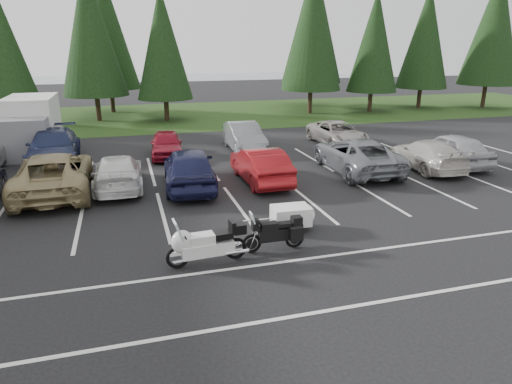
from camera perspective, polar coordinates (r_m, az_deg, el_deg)
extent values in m
plane|color=black|center=(15.36, -3.01, -3.37)|extent=(120.00, 120.00, 0.00)
cube|color=#1C3711|center=(38.49, -11.40, 9.31)|extent=(80.00, 16.00, 0.01)
cube|color=slate|center=(69.54, -10.48, 13.11)|extent=(70.00, 50.00, 0.02)
cube|color=silver|center=(17.20, -4.55, -1.02)|extent=(32.00, 16.00, 0.01)
cylinder|color=#332316|center=(36.37, -27.98, 8.77)|extent=(0.36, 0.36, 2.11)
cone|color=black|center=(36.09, -28.99, 15.37)|extent=(3.87, 3.87, 7.48)
cylinder|color=#332316|center=(37.13, -19.18, 10.41)|extent=(0.36, 0.36, 2.62)
cone|color=black|center=(36.90, -20.05, 18.46)|extent=(4.80, 4.80, 9.27)
cylinder|color=#332316|center=(35.97, -11.15, 10.54)|extent=(0.36, 0.36, 2.26)
cone|color=black|center=(35.69, -11.60, 17.74)|extent=(4.14, 4.14, 7.99)
cylinder|color=#332316|center=(39.35, 6.78, 11.69)|extent=(0.36, 0.36, 2.69)
cone|color=black|center=(39.14, 7.08, 19.53)|extent=(4.93, 4.93, 9.52)
cylinder|color=#332316|center=(41.55, 14.09, 11.36)|extent=(0.36, 0.36, 2.33)
cone|color=black|center=(41.31, 14.60, 17.78)|extent=(4.27, 4.27, 8.24)
cylinder|color=#332316|center=(45.18, 19.76, 11.45)|extent=(0.36, 0.36, 2.47)
cone|color=black|center=(44.98, 20.45, 17.69)|extent=(4.53, 4.53, 8.76)
cylinder|color=#332316|center=(47.93, 26.65, 11.15)|extent=(0.36, 0.36, 2.83)
cone|color=black|center=(47.77, 27.64, 17.87)|extent=(5.19, 5.19, 10.03)
cylinder|color=#332316|center=(41.67, -17.56, 11.36)|extent=(0.36, 0.36, 2.71)
cone|color=black|center=(41.47, -18.30, 18.80)|extent=(4.97, 4.97, 9.61)
cylinder|color=#332316|center=(44.42, 6.83, 12.60)|extent=(0.36, 0.36, 3.00)
cone|color=black|center=(44.27, 7.14, 20.35)|extent=(5.50, 5.50, 10.62)
imported|color=#978457|center=(19.33, -23.98, 2.12)|extent=(2.85, 5.95, 1.64)
imported|color=silver|center=(19.23, -16.88, 2.39)|extent=(1.98, 4.68, 1.35)
imported|color=#191C40|center=(18.61, -8.35, 3.02)|extent=(2.36, 5.07, 1.68)
imported|color=maroon|center=(19.23, 0.56, 3.39)|extent=(1.63, 4.51, 1.48)
imported|color=slate|center=(21.39, 12.42, 4.56)|extent=(2.80, 5.66, 1.54)
imported|color=beige|center=(22.75, 20.53, 4.37)|extent=(2.21, 4.78, 1.35)
imported|color=#ACACB1|center=(24.03, 23.30, 4.97)|extent=(2.05, 4.64, 1.55)
imported|color=#1B2345|center=(24.41, -23.98, 5.16)|extent=(2.45, 5.67, 1.63)
imported|color=maroon|center=(24.18, -11.12, 5.91)|extent=(1.88, 4.02, 1.33)
imported|color=slate|center=(25.14, -1.50, 6.90)|extent=(1.71, 4.62, 1.51)
imported|color=#A79F99|center=(27.11, 10.17, 7.24)|extent=(2.28, 4.79, 1.32)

